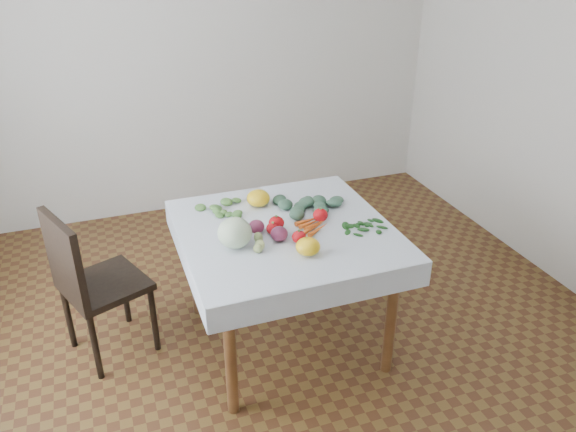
{
  "coord_description": "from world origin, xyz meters",
  "views": [
    {
      "loc": [
        -0.89,
        -2.51,
        2.21
      ],
      "look_at": [
        0.02,
        0.01,
        0.82
      ],
      "focal_mm": 35.0,
      "sensor_mm": 36.0,
      "label": 1
    }
  ],
  "objects_px": {
    "carrot_bunch": "(314,225)",
    "chair": "(88,278)",
    "cabbage": "(235,233)",
    "heirloom_back": "(258,198)",
    "table": "(285,245)"
  },
  "relations": [
    {
      "from": "table",
      "to": "cabbage",
      "type": "bearing_deg",
      "value": -162.82
    },
    {
      "from": "table",
      "to": "heirloom_back",
      "type": "bearing_deg",
      "value": 99.76
    },
    {
      "from": "carrot_bunch",
      "to": "chair",
      "type": "bearing_deg",
      "value": 167.3
    },
    {
      "from": "table",
      "to": "cabbage",
      "type": "height_order",
      "value": "cabbage"
    },
    {
      "from": "cabbage",
      "to": "heirloom_back",
      "type": "bearing_deg",
      "value": 58.7
    },
    {
      "from": "chair",
      "to": "carrot_bunch",
      "type": "distance_m",
      "value": 1.25
    },
    {
      "from": "cabbage",
      "to": "heirloom_back",
      "type": "xyz_separation_m",
      "value": [
        0.25,
        0.41,
        -0.03
      ]
    },
    {
      "from": "table",
      "to": "chair",
      "type": "distance_m",
      "value": 1.08
    },
    {
      "from": "table",
      "to": "chair",
      "type": "relative_size",
      "value": 1.09
    },
    {
      "from": "table",
      "to": "cabbage",
      "type": "xyz_separation_m",
      "value": [
        -0.3,
        -0.09,
        0.18
      ]
    },
    {
      "from": "table",
      "to": "cabbage",
      "type": "distance_m",
      "value": 0.37
    },
    {
      "from": "chair",
      "to": "carrot_bunch",
      "type": "height_order",
      "value": "chair"
    },
    {
      "from": "chair",
      "to": "cabbage",
      "type": "relative_size",
      "value": 5.21
    },
    {
      "from": "heirloom_back",
      "to": "cabbage",
      "type": "bearing_deg",
      "value": -121.3
    },
    {
      "from": "chair",
      "to": "cabbage",
      "type": "bearing_deg",
      "value": -23.83
    }
  ]
}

